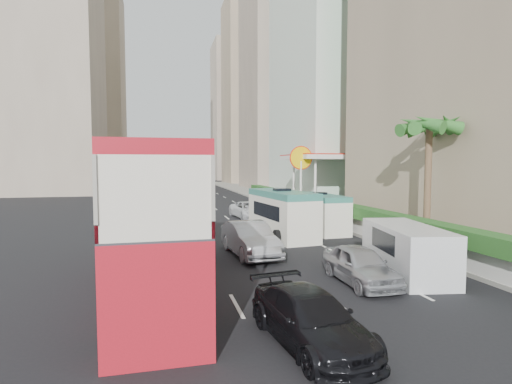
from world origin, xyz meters
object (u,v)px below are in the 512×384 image
object	(u,v)px
double_decker_bus	(158,221)
car_silver_lane_a	(250,255)
car_black	(310,344)
minibus_far	(320,213)
palm_tree	(428,186)
van_asset	(249,218)
car_silver_lane_b	(360,283)
panel_van_far	(262,202)
minibus_near	(282,214)
panel_van_near	(407,250)
shell_station	(322,182)

from	to	relation	value
double_decker_bus	car_silver_lane_a	distance (m)	6.96
car_black	minibus_far	size ratio (longest dim) A/B	0.81
car_silver_lane_a	palm_tree	world-z (taller)	palm_tree
minibus_far	palm_tree	world-z (taller)	palm_tree
van_asset	palm_tree	world-z (taller)	palm_tree
car_silver_lane_b	palm_tree	world-z (taller)	palm_tree
panel_van_far	minibus_near	bearing A→B (deg)	-96.69
panel_van_near	car_silver_lane_a	bearing A→B (deg)	148.56
car_black	minibus_far	xyz separation A→B (m)	(6.90, 15.86, 1.24)
double_decker_bus	shell_station	distance (m)	28.02
panel_van_near	palm_tree	distance (m)	6.16
car_silver_lane_b	panel_van_far	distance (m)	23.98
car_silver_lane_a	panel_van_far	size ratio (longest dim) A/B	1.13
car_silver_lane_a	van_asset	size ratio (longest dim) A/B	1.02
car_silver_lane_b	panel_van_near	distance (m)	2.71
car_silver_lane_b	panel_van_far	world-z (taller)	panel_van_far
minibus_near	van_asset	bearing A→B (deg)	84.40
double_decker_bus	panel_van_far	xyz separation A→B (m)	(9.82, 23.13, -1.64)
car_silver_lane_b	panel_van_far	xyz separation A→B (m)	(2.42, 23.84, 0.89)
panel_van_near	double_decker_bus	bearing A→B (deg)	-170.22
panel_van_near	palm_tree	bearing A→B (deg)	55.88
car_black	car_silver_lane_b	bearing A→B (deg)	42.14
car_black	palm_tree	size ratio (longest dim) A/B	0.71
double_decker_bus	car_black	size ratio (longest dim) A/B	2.43
car_silver_lane_b	car_black	world-z (taller)	car_silver_lane_b
car_silver_lane_a	minibus_near	bearing A→B (deg)	50.77
minibus_near	panel_van_near	world-z (taller)	minibus_near
car_silver_lane_a	minibus_near	size ratio (longest dim) A/B	0.78
minibus_near	panel_van_far	distance (m)	14.01
van_asset	panel_van_far	distance (m)	5.50
car_silver_lane_b	palm_tree	xyz separation A→B (m)	(6.40, 4.71, 3.38)
double_decker_bus	panel_van_far	world-z (taller)	double_decker_bus
car_silver_lane_b	shell_station	distance (m)	25.37
shell_station	minibus_near	bearing A→B (deg)	-122.01
car_silver_lane_b	panel_van_near	world-z (taller)	panel_van_near
van_asset	panel_van_far	size ratio (longest dim) A/B	1.11
minibus_near	panel_van_near	xyz separation A→B (m)	(2.38, -9.39, -0.43)
van_asset	panel_van_near	bearing A→B (deg)	-89.06
van_asset	panel_van_far	xyz separation A→B (m)	(2.42, 4.85, 0.89)
car_black	minibus_far	world-z (taller)	minibus_far
minibus_far	palm_tree	xyz separation A→B (m)	(3.23, -6.76, 2.14)
panel_van_near	shell_station	size ratio (longest dim) A/B	0.63
car_silver_lane_b	panel_van_near	bearing A→B (deg)	15.42
palm_tree	panel_van_near	bearing A→B (deg)	-134.28
double_decker_bus	palm_tree	world-z (taller)	palm_tree
car_silver_lane_b	van_asset	size ratio (longest dim) A/B	0.84
car_silver_lane_b	shell_station	world-z (taller)	shell_station
shell_station	car_silver_lane_a	bearing A→B (deg)	-122.54
double_decker_bus	car_silver_lane_b	size ratio (longest dim) A/B	2.65
minibus_near	car_black	bearing A→B (deg)	-110.65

